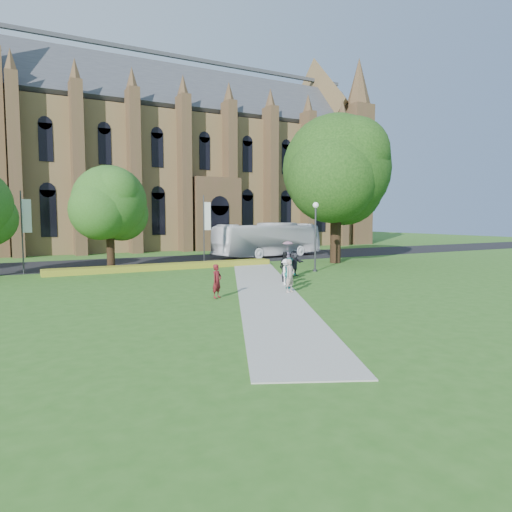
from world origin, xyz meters
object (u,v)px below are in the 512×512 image
tour_coach (268,240)px  pedestrian_0 (217,281)px  large_tree (337,169)px  streetlamp (315,228)px

tour_coach → pedestrian_0: bearing=132.3°
large_tree → tour_coach: large_tree is taller
streetlamp → tour_coach: (3.26, 12.69, -1.52)m
streetlamp → large_tree: 8.73m
streetlamp → pedestrian_0: (-11.22, -7.08, -2.40)m
streetlamp → large_tree: (5.50, 4.50, 5.07)m
tour_coach → pedestrian_0: (-14.47, -19.76, -0.89)m
large_tree → pedestrian_0: bearing=-145.3°
tour_coach → pedestrian_0: size_ratio=7.41×
large_tree → tour_coach: (-2.24, 8.19, -6.59)m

